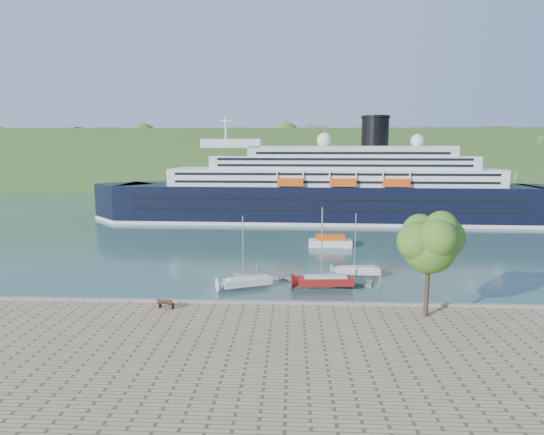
{
  "coord_description": "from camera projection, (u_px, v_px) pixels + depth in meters",
  "views": [
    {
      "loc": [
        0.35,
        -45.67,
        17.2
      ],
      "look_at": [
        -3.06,
        30.0,
        5.41
      ],
      "focal_mm": 30.0,
      "sensor_mm": 36.0,
      "label": 1
    }
  ],
  "objects": [
    {
      "name": "floating_pontoon",
      "position": [
        301.0,
        278.0,
        59.63
      ],
      "size": [
        18.28,
        6.84,
        0.41
      ],
      "primitive_type": null,
      "rotation": [
        0.0,
        0.0,
        -0.26
      ],
      "color": "slate",
      "rests_on": "ground"
    },
    {
      "name": "tender_launch",
      "position": [
        330.0,
        241.0,
        79.17
      ],
      "size": [
        7.57,
        2.74,
        2.08
      ],
      "primitive_type": null,
      "rotation": [
        0.0,
        0.0,
        -0.02
      ],
      "color": "#ED4F0D",
      "rests_on": "ground"
    },
    {
      "name": "quay_coping",
      "position": [
        288.0,
        302.0,
        47.36
      ],
      "size": [
        220.0,
        0.5,
        0.3
      ],
      "primitive_type": "cube",
      "color": "slate",
      "rests_on": "promenade"
    },
    {
      "name": "sailboat_red",
      "position": [
        326.0,
        251.0,
        54.89
      ],
      "size": [
        7.57,
        2.65,
        9.59
      ],
      "primitive_type": null,
      "rotation": [
        0.0,
        0.0,
        0.08
      ],
      "color": "maroon",
      "rests_on": "ground"
    },
    {
      "name": "far_hillside",
      "position": [
        292.0,
        160.0,
        189.02
      ],
      "size": [
        400.0,
        50.0,
        24.0
      ],
      "primitive_type": "cube",
      "color": "#305321",
      "rests_on": "ground"
    },
    {
      "name": "cruise_ship",
      "position": [
        324.0,
        169.0,
        104.54
      ],
      "size": [
        108.22,
        18.33,
        24.22
      ],
      "primitive_type": null,
      "rotation": [
        0.0,
        0.0,
        -0.02
      ],
      "color": "black",
      "rests_on": "ground"
    },
    {
      "name": "sailboat_white_near",
      "position": [
        247.0,
        254.0,
        55.06
      ],
      "size": [
        6.88,
        4.36,
        8.65
      ],
      "primitive_type": null,
      "rotation": [
        0.0,
        0.0,
        0.41
      ],
      "color": "silver",
      "rests_on": "ground"
    },
    {
      "name": "promenade_tree",
      "position": [
        428.0,
        260.0,
        43.13
      ],
      "size": [
        6.72,
        6.72,
        11.12
      ],
      "primitive_type": null,
      "color": "#3A681B",
      "rests_on": "promenade"
    },
    {
      "name": "park_bench",
      "position": [
        166.0,
        303.0,
        46.03
      ],
      "size": [
        1.83,
        1.07,
        1.1
      ],
      "primitive_type": null,
      "rotation": [
        0.0,
        0.0,
        -0.23
      ],
      "color": "#421E12",
      "rests_on": "promenade"
    },
    {
      "name": "ground",
      "position": [
        288.0,
        312.0,
        47.74
      ],
      "size": [
        400.0,
        400.0,
        0.0
      ],
      "primitive_type": "plane",
      "color": "#2E524C",
      "rests_on": "ground"
    },
    {
      "name": "sailboat_white_far",
      "position": [
        358.0,
        247.0,
        60.17
      ],
      "size": [
        6.33,
        1.78,
        8.18
      ],
      "primitive_type": null,
      "rotation": [
        0.0,
        0.0,
        0.0
      ],
      "color": "silver",
      "rests_on": "ground"
    }
  ]
}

